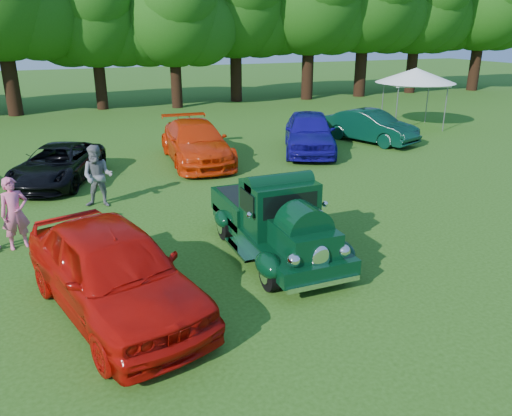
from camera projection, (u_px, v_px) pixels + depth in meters
name	position (u px, v px, depth m)	size (l,w,h in m)	color
ground	(253.00, 270.00, 10.87)	(120.00, 120.00, 0.00)	#284F12
hero_pickup	(275.00, 222.00, 11.42)	(2.16, 4.63, 1.81)	black
red_convertible	(113.00, 270.00, 9.01)	(2.00, 4.96, 1.69)	#B30D07
back_car_black	(58.00, 164.00, 16.78)	(2.09, 4.53, 1.26)	black
back_car_orange	(196.00, 142.00, 19.29)	(2.18, 5.36, 1.56)	red
back_car_blue	(309.00, 132.00, 20.82)	(2.00, 4.98, 1.70)	#130B80
back_car_green	(371.00, 126.00, 22.70)	(1.52, 4.37, 1.44)	black
spectator_pink	(15.00, 213.00, 11.69)	(0.64, 0.42, 1.74)	#EC6190
spectator_grey	(98.00, 176.00, 14.41)	(0.89, 0.69, 1.83)	slate
canopy_tent	(416.00, 76.00, 25.54)	(5.14, 5.14, 3.02)	white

